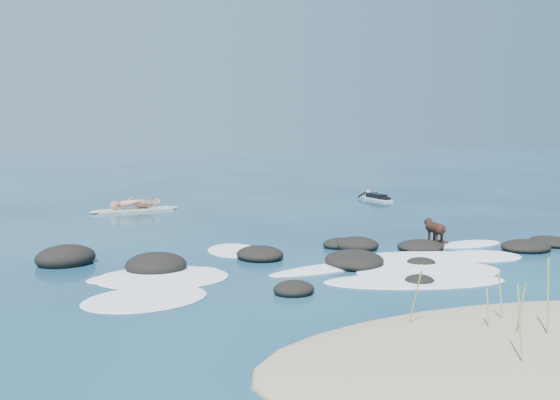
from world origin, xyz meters
name	(u,v)px	position (x,y,z in m)	size (l,w,h in m)	color
ground	(336,249)	(0.00, 0.00, 0.00)	(160.00, 160.00, 0.00)	#0A2642
sand_dune	(558,351)	(0.00, -8.20, 0.00)	(9.00, 4.40, 0.60)	#9E8966
dune_grass	(554,298)	(0.24, -7.79, 0.64)	(3.96, 2.08, 1.23)	#81994A
reef_rocks	(320,255)	(-0.90, -1.16, 0.11)	(14.66, 5.53, 0.60)	black
breaking_foam	(336,269)	(-0.97, -2.34, 0.01)	(11.61, 6.58, 0.12)	white
standing_surfer_rig	(134,191)	(-4.50, 9.70, 0.79)	(3.53, 1.17, 2.01)	beige
paddling_surfer_rig	(376,197)	(6.38, 10.61, 0.14)	(1.04, 2.32, 0.40)	white
dog	(434,228)	(2.67, -0.50, 0.50)	(0.35, 1.20, 0.76)	black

